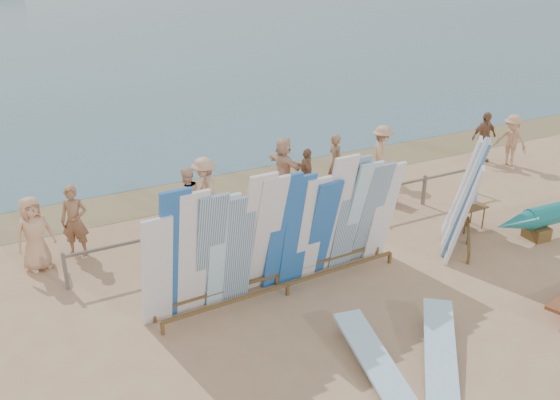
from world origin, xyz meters
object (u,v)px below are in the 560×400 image
flat_board_b (439,358)px  beachgoer_4 (307,175)px  beach_chair_right (316,208)px  beachgoer_10 (484,137)px  vendor_table (469,216)px  flat_board_a (375,370)px  beachgoer_5 (284,166)px  beachgoer_0 (34,234)px  beach_chair_left (312,205)px  beachgoer_9 (382,153)px  beachgoer_2 (187,198)px  beachgoer_7 (336,162)px  beachgoer_1 (75,221)px  main_surfboard_rack (282,235)px  beachgoer_3 (205,191)px  beachgoer_extra_0 (511,140)px  stroller (385,188)px  side_surfboard_rack (464,196)px

flat_board_b → beachgoer_4: 7.75m
beach_chair_right → beachgoer_10: size_ratio=0.50×
beach_chair_right → vendor_table: bearing=-40.6°
flat_board_a → beachgoer_5: bearing=83.4°
flat_board_b → beachgoer_4: beachgoer_4 is taller
flat_board_a → beachgoer_10: 12.38m
beachgoer_4 → beachgoer_0: size_ratio=0.88×
beach_chair_left → beachgoer_9: bearing=54.8°
beachgoer_0 → beachgoer_5: bearing=-6.6°
beach_chair_right → beachgoer_2: beachgoer_2 is taller
beachgoer_7 → beach_chair_right: bearing=135.6°
beach_chair_left → beachgoer_1: bearing=-150.1°
flat_board_b → beachgoer_1: size_ratio=1.50×
main_surfboard_rack → flat_board_a: 3.43m
flat_board_a → beach_chair_left: size_ratio=3.13×
flat_board_b → beachgoer_0: size_ratio=1.50×
beachgoer_3 → beachgoer_5: beachgoer_3 is taller
beach_chair_left → beachgoer_1: size_ratio=0.48×
beach_chair_right → beachgoer_3: bearing=157.3°
beachgoer_1 → beachgoer_4: bearing=30.9°
beach_chair_right → beachgoer_extra_0: 8.10m
main_surfboard_rack → beachgoer_2: (-0.73, 3.94, -0.50)m
beachgoer_extra_0 → beachgoer_1: (-14.33, 0.24, 0.01)m
flat_board_a → beachgoer_5: size_ratio=1.53×
flat_board_b → beachgoer_7: size_ratio=1.53×
stroller → beachgoer_10: beachgoer_10 is taller
flat_board_b → beachgoer_2: (-2.20, 7.35, 0.85)m
side_surfboard_rack → beach_chair_right: bearing=81.2°
beachgoer_9 → flat_board_b: bearing=-175.0°
main_surfboard_rack → beachgoer_1: (-3.62, 3.78, -0.46)m
beach_chair_right → main_surfboard_rack: bearing=-133.9°
vendor_table → beachgoer_10: bearing=39.8°
beachgoer_2 → beachgoer_10: bearing=167.4°
stroller → beach_chair_right: bearing=162.1°
beachgoer_extra_0 → beachgoer_9: bearing=-116.8°
stroller → beachgoer_3: 5.35m
flat_board_b → beachgoer_1: beachgoer_1 is taller
beach_chair_right → beachgoer_0: bearing=173.6°
stroller → beachgoer_9: beachgoer_9 is taller
beachgoer_2 → beachgoer_extra_0: bearing=164.0°
beachgoer_extra_0 → beachgoer_1: 14.33m
side_surfboard_rack → flat_board_b: (-3.56, -3.31, -1.31)m
main_surfboard_rack → beach_chair_left: main_surfboard_rack is taller
flat_board_a → stroller: stroller is taller
side_surfboard_rack → beach_chair_left: size_ratio=3.39×
flat_board_b → beachgoer_extra_0: (9.24, 6.95, 0.88)m
beachgoer_4 → beachgoer_7: bearing=-61.2°
beachgoer_4 → beachgoer_9: beachgoer_9 is taller
stroller → beachgoer_1: 8.70m
beach_chair_left → beachgoer_10: beachgoer_10 is taller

